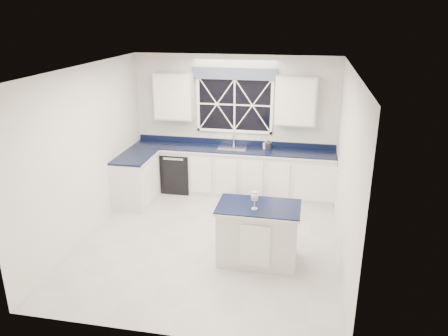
% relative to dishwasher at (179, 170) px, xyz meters
% --- Properties ---
extents(ground, '(4.50, 4.50, 0.00)m').
position_rel_dishwasher_xyz_m(ground, '(1.10, -1.95, -0.41)').
color(ground, '#B2B1AD').
rests_on(ground, ground).
extents(back_wall, '(4.00, 0.10, 2.70)m').
position_rel_dishwasher_xyz_m(back_wall, '(1.10, 0.30, 0.94)').
color(back_wall, beige).
rests_on(back_wall, ground).
extents(base_cabinets, '(3.99, 1.60, 0.90)m').
position_rel_dishwasher_xyz_m(base_cabinets, '(0.77, -0.17, 0.04)').
color(base_cabinets, silver).
rests_on(base_cabinets, ground).
extents(countertop, '(3.98, 0.64, 0.04)m').
position_rel_dishwasher_xyz_m(countertop, '(1.10, 0.00, 0.51)').
color(countertop, black).
rests_on(countertop, base_cabinets).
extents(dishwasher, '(0.60, 0.58, 0.82)m').
position_rel_dishwasher_xyz_m(dishwasher, '(0.00, 0.00, 0.00)').
color(dishwasher, black).
rests_on(dishwasher, ground).
extents(window, '(1.65, 0.09, 1.26)m').
position_rel_dishwasher_xyz_m(window, '(1.10, 0.25, 1.42)').
color(window, black).
rests_on(window, ground).
extents(upper_cabinets, '(3.10, 0.34, 0.90)m').
position_rel_dishwasher_xyz_m(upper_cabinets, '(1.10, 0.13, 1.49)').
color(upper_cabinets, silver).
rests_on(upper_cabinets, ground).
extents(faucet, '(0.05, 0.20, 0.30)m').
position_rel_dishwasher_xyz_m(faucet, '(1.10, 0.19, 0.69)').
color(faucet, silver).
rests_on(faucet, countertop).
extents(island, '(1.17, 0.71, 0.87)m').
position_rel_dishwasher_xyz_m(island, '(1.91, -2.42, 0.03)').
color(island, silver).
rests_on(island, ground).
extents(rug, '(1.27, 0.93, 0.02)m').
position_rel_dishwasher_xyz_m(rug, '(1.54, -0.60, -0.40)').
color(rug, '#BABAB4').
rests_on(rug, ground).
extents(kettle, '(0.24, 0.19, 0.18)m').
position_rel_dishwasher_xyz_m(kettle, '(1.79, 0.12, 0.61)').
color(kettle, '#2C2C2E').
rests_on(kettle, countertop).
extents(wine_glass, '(0.11, 0.11, 0.26)m').
position_rel_dishwasher_xyz_m(wine_glass, '(1.86, -2.53, 0.64)').
color(wine_glass, silver).
rests_on(wine_glass, island).
extents(soap_bottle, '(0.10, 0.10, 0.17)m').
position_rel_dishwasher_xyz_m(soap_bottle, '(1.74, 0.11, 0.62)').
color(soap_bottle, silver).
rests_on(soap_bottle, countertop).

